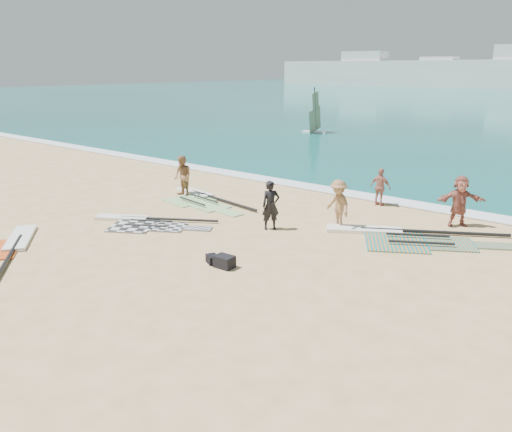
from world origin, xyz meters
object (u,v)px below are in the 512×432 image
Objects in this scene: person_wetsuit at (271,205)px; rig_green at (200,199)px; beachgoer_left at (183,176)px; beachgoer_mid at (338,204)px; gear_bag_near at (224,262)px; beachgoer_right at (460,201)px; beachgoer_back at (380,187)px; rig_grey at (142,222)px; rig_orange at (402,236)px; gear_bag_far at (212,259)px.

rig_green is at bearing 111.23° from person_wetsuit.
beachgoer_mid is (8.11, 0.28, -0.03)m from beachgoer_left.
beachgoer_right reaches higher than gear_bag_near.
beachgoer_back reaches higher than gear_bag_near.
rig_grey is 2.66× the size of person_wetsuit.
person_wetsuit is at bearing -2.48° from beachgoer_left.
beachgoer_back is at bearing 40.89° from rig_green.
rig_green is 9.46m from rig_orange.
gear_bag_far is at bearing -133.44° from person_wetsuit.
beachgoer_left reaches higher than gear_bag_far.
gear_bag_far is 0.22× the size of beachgoer_right.
rig_grey is 2.98× the size of beachgoer_back.
rig_orange is at bearing 34.81° from beachgoer_mid.
gear_bag_far is (-3.62, -6.00, 0.08)m from rig_orange.
gear_bag_far is (5.00, -1.27, 0.08)m from rig_grey.
rig_grey is 2.55× the size of beachgoer_left.
person_wetsuit is (4.35, 2.59, 0.88)m from rig_grey.
beachgoer_left is 9.02m from beachgoer_back.
beachgoer_right is at bearing 66.19° from beachgoer_mid.
beachgoer_left is at bearing 142.55° from gear_bag_far.
beachgoer_back is (6.05, 8.28, 0.77)m from rig_grey.
rig_green is at bearing 12.35° from beachgoer_left.
beachgoer_back is (6.86, 4.24, 0.77)m from rig_green.
gear_bag_far is 0.27× the size of beachgoer_back.
beachgoer_right reaches higher than beachgoer_mid.
gear_bag_near is (6.33, -5.32, 0.14)m from rig_green.
gear_bag_near reaches higher than rig_orange.
gear_bag_near is 1.33× the size of gear_bag_far.
gear_bag_far reaches higher than rig_orange.
rig_grey is 9.84m from rig_orange.
rig_green is 2.89× the size of beachgoer_right.
rig_grey is 8.41× the size of gear_bag_near.
beachgoer_right is (4.69, 8.68, 0.85)m from gear_bag_far.
beachgoer_right is at bearing 26.74° from beachgoer_left.
beachgoer_left is (-10.51, -0.73, 0.91)m from rig_orange.
beachgoer_mid is at bearing 160.75° from rig_orange.
rig_green is 3.04× the size of beachgoer_mid.
person_wetsuit is 2.52m from beachgoer_mid.
rig_grey is 10.29m from beachgoer_back.
rig_orange reaches higher than rig_green.
beachgoer_left is at bearing 84.83° from rig_grey.
gear_bag_far is at bearing -151.08° from rig_orange.
gear_bag_near is at bearing -153.41° from beachgoer_right.
gear_bag_near is at bearing 90.55° from beachgoer_back.
gear_bag_near is at bearing -25.20° from beachgoer_left.
beachgoer_left is 1.17× the size of beachgoer_back.
rig_grey is 2.51× the size of beachgoer_right.
rig_orange is at bearing -1.60° from rig_grey.
rig_grey is at bearing -121.41° from beachgoer_mid.
beachgoer_mid is (1.87, 1.69, 0.00)m from person_wetsuit.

